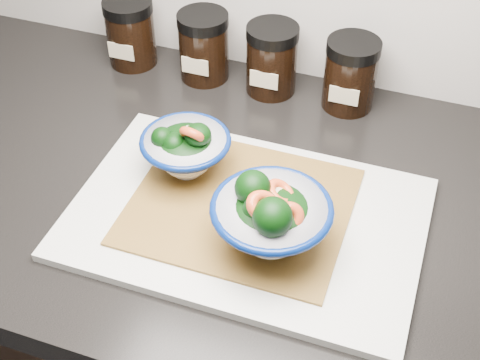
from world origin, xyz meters
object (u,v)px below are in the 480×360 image
(bowl_left, at_px, (186,149))
(spice_jar_a, at_px, (131,32))
(spice_jar_c, at_px, (272,59))
(spice_jar_d, at_px, (350,74))
(bowl_right, at_px, (270,218))
(cutting_board, at_px, (246,218))
(spice_jar_b, at_px, (204,46))

(bowl_left, relative_size, spice_jar_a, 1.09)
(spice_jar_c, relative_size, spice_jar_d, 1.00)
(spice_jar_a, bearing_deg, bowl_right, -43.97)
(cutting_board, bearing_deg, bowl_left, 153.76)
(spice_jar_b, bearing_deg, cutting_board, -59.40)
(bowl_left, height_order, bowl_right, bowl_right)
(bowl_left, xyz_separation_m, spice_jar_b, (-0.07, 0.24, 0.00))
(bowl_left, height_order, spice_jar_b, spice_jar_b)
(bowl_right, bearing_deg, spice_jar_a, 136.03)
(bowl_right, xyz_separation_m, spice_jar_a, (-0.35, 0.34, -0.01))
(spice_jar_c, xyz_separation_m, spice_jar_d, (0.13, 0.00, 0.00))
(bowl_left, xyz_separation_m, spice_jar_a, (-0.20, 0.24, 0.00))
(cutting_board, relative_size, bowl_right, 3.07)
(cutting_board, relative_size, spice_jar_a, 3.98)
(cutting_board, bearing_deg, spice_jar_b, 120.60)
(bowl_left, relative_size, spice_jar_c, 1.09)
(bowl_left, distance_m, spice_jar_a, 0.31)
(spice_jar_c, bearing_deg, cutting_board, -78.66)
(cutting_board, distance_m, spice_jar_c, 0.30)
(cutting_board, bearing_deg, spice_jar_a, 135.99)
(spice_jar_a, xyz_separation_m, spice_jar_d, (0.37, 0.00, 0.00))
(bowl_right, height_order, spice_jar_d, bowl_right)
(bowl_left, bearing_deg, spice_jar_a, 129.60)
(spice_jar_a, xyz_separation_m, spice_jar_c, (0.24, 0.00, 0.00))
(spice_jar_c, bearing_deg, bowl_right, -72.99)
(cutting_board, distance_m, spice_jar_a, 0.43)
(spice_jar_d, bearing_deg, bowl_right, -93.92)
(cutting_board, height_order, spice_jar_a, spice_jar_a)
(spice_jar_b, bearing_deg, bowl_left, -73.81)
(spice_jar_c, height_order, spice_jar_d, same)
(cutting_board, xyz_separation_m, spice_jar_c, (-0.06, 0.29, 0.05))
(cutting_board, distance_m, bowl_left, 0.12)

